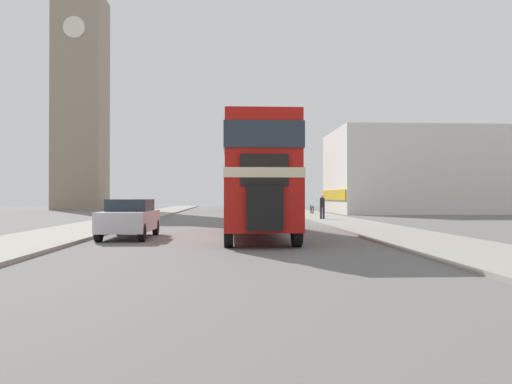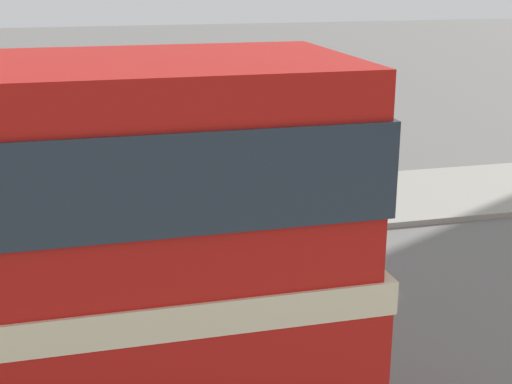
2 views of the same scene
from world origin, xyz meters
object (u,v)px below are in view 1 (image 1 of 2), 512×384
at_px(double_decker_bus, 256,173).
at_px(bicycle_on_pavement, 312,209).
at_px(church_tower, 81,67).
at_px(car_parked_near, 130,218).
at_px(pedestrian_walking, 322,205).
at_px(bus_distant, 248,188).

bearing_deg(double_decker_bus, bicycle_on_pavement, 75.25).
height_order(double_decker_bus, church_tower, church_tower).
bearing_deg(church_tower, car_parked_near, -71.30).
height_order(pedestrian_walking, bicycle_on_pavement, pedestrian_walking).
xyz_separation_m(bus_distant, bicycle_on_pavement, (4.98, -10.59, -2.04)).
distance_m(car_parked_near, bicycle_on_pavement, 25.11).
xyz_separation_m(car_parked_near, church_tower, (-14.27, 42.15, 16.54)).
xyz_separation_m(bus_distant, pedestrian_walking, (4.08, -20.24, -1.52)).
bearing_deg(bicycle_on_pavement, double_decker_bus, -104.75).
distance_m(double_decker_bus, bus_distant, 32.94).
bearing_deg(bus_distant, car_parked_near, -99.71).
bearing_deg(bicycle_on_pavement, pedestrian_walking, -95.34).
xyz_separation_m(car_parked_near, bicycle_on_pavement, (10.68, 22.72, -0.28)).
distance_m(car_parked_near, pedestrian_walking, 16.33).
xyz_separation_m(double_decker_bus, bicycle_on_pavement, (5.88, 22.33, -2.03)).
relative_size(car_parked_near, church_tower, 0.12).
relative_size(bus_distant, bicycle_on_pavement, 5.91).
bearing_deg(pedestrian_walking, bus_distant, 101.40).
bearing_deg(church_tower, bicycle_on_pavement, -37.91).
bearing_deg(pedestrian_walking, church_tower, 129.59).
bearing_deg(car_parked_near, bus_distant, 80.29).
xyz_separation_m(double_decker_bus, church_tower, (-19.07, 41.76, 14.79)).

